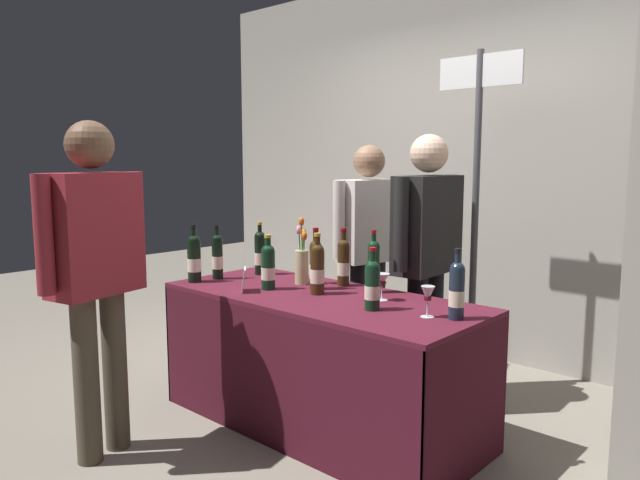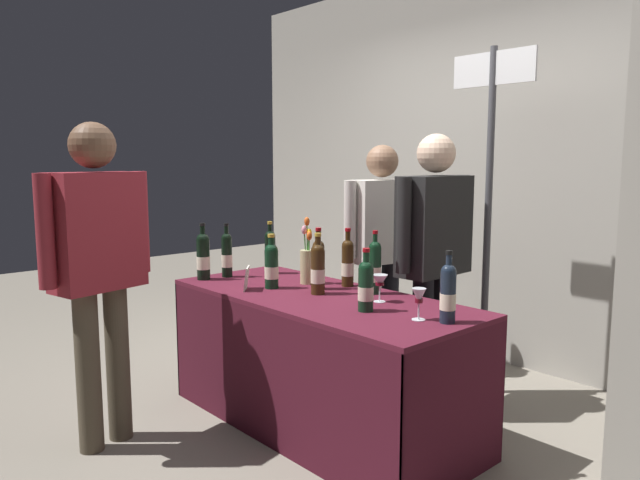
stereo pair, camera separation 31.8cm
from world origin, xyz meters
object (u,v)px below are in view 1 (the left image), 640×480
object	(u,v)px
wine_glass_mid	(382,280)
taster_foreground_right	(95,259)
tasting_table	(320,334)
featured_wine_bottle	(373,266)
booth_signpost	(476,180)
vendor_presenter	(427,244)
flower_vase	(302,262)
display_bottle_0	(343,261)
wine_glass_near_vendor	(428,295)

from	to	relation	value
wine_glass_mid	taster_foreground_right	world-z (taller)	taster_foreground_right
tasting_table	featured_wine_bottle	xyz separation A→B (m)	(0.17, 0.24, 0.37)
featured_wine_bottle	booth_signpost	world-z (taller)	booth_signpost
taster_foreground_right	booth_signpost	size ratio (longest dim) A/B	0.77
vendor_presenter	tasting_table	bearing A→B (deg)	-23.04
flower_vase	vendor_presenter	world-z (taller)	vendor_presenter
tasting_table	featured_wine_bottle	size ratio (longest dim) A/B	5.20
wine_glass_mid	taster_foreground_right	distance (m)	1.42
display_bottle_0	booth_signpost	distance (m)	1.01
wine_glass_mid	taster_foreground_right	xyz separation A→B (m)	(-0.89, -1.09, 0.15)
wine_glass_near_vendor	booth_signpost	distance (m)	1.23
display_bottle_0	flower_vase	bearing A→B (deg)	-150.13
featured_wine_bottle	booth_signpost	size ratio (longest dim) A/B	0.16
vendor_presenter	wine_glass_near_vendor	bearing A→B (deg)	30.83
booth_signpost	featured_wine_bottle	bearing A→B (deg)	-101.31
display_bottle_0	featured_wine_bottle	bearing A→B (deg)	-6.55
flower_vase	tasting_table	bearing A→B (deg)	-28.00
tasting_table	display_bottle_0	distance (m)	0.46
featured_wine_bottle	taster_foreground_right	size ratio (longest dim) A/B	0.21
featured_wine_bottle	taster_foreground_right	bearing A→B (deg)	-121.53
wine_glass_mid	booth_signpost	size ratio (longest dim) A/B	0.07
tasting_table	booth_signpost	xyz separation A→B (m)	(0.34, 1.07, 0.82)
wine_glass_near_vendor	flower_vase	world-z (taller)	flower_vase
display_bottle_0	flower_vase	xyz separation A→B (m)	(-0.22, -0.12, -0.01)
featured_wine_bottle	vendor_presenter	xyz separation A→B (m)	(0.08, 0.41, 0.09)
tasting_table	display_bottle_0	xyz separation A→B (m)	(-0.06, 0.27, 0.36)
booth_signpost	taster_foreground_right	bearing A→B (deg)	-114.04
tasting_table	booth_signpost	size ratio (longest dim) A/B	0.85
featured_wine_bottle	wine_glass_mid	bearing A→B (deg)	-39.48
wine_glass_near_vendor	taster_foreground_right	distance (m)	1.59
tasting_table	taster_foreground_right	size ratio (longest dim) A/B	1.10
tasting_table	flower_vase	world-z (taller)	flower_vase
flower_vase	wine_glass_mid	bearing A→B (deg)	-2.39
featured_wine_bottle	wine_glass_near_vendor	bearing A→B (deg)	-26.42
flower_vase	vendor_presenter	distance (m)	0.74
flower_vase	taster_foreground_right	bearing A→B (deg)	-104.73
wine_glass_mid	vendor_presenter	bearing A→B (deg)	97.05
taster_foreground_right	booth_signpost	xyz separation A→B (m)	(0.91, 2.04, 0.35)
display_bottle_0	vendor_presenter	size ratio (longest dim) A/B	0.21
display_bottle_0	wine_glass_near_vendor	bearing A→B (deg)	-20.53
display_bottle_0	wine_glass_near_vendor	xyz separation A→B (m)	(0.74, -0.28, -0.04)
tasting_table	flower_vase	size ratio (longest dim) A/B	4.59
display_bottle_0	taster_foreground_right	size ratio (longest dim) A/B	0.21
tasting_table	display_bottle_0	world-z (taller)	display_bottle_0
wine_glass_mid	tasting_table	bearing A→B (deg)	-159.04
tasting_table	taster_foreground_right	xyz separation A→B (m)	(-0.57, -0.97, 0.47)
flower_vase	booth_signpost	xyz separation A→B (m)	(0.62, 0.92, 0.47)
taster_foreground_right	booth_signpost	bearing A→B (deg)	-35.91
featured_wine_bottle	wine_glass_near_vendor	distance (m)	0.56
taster_foreground_right	featured_wine_bottle	bearing A→B (deg)	-43.40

